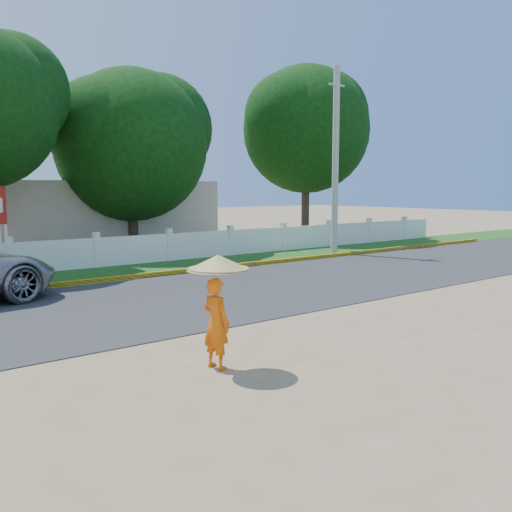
% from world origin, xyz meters
% --- Properties ---
extents(ground, '(120.00, 120.00, 0.00)m').
position_xyz_m(ground, '(0.00, 0.00, 0.00)').
color(ground, '#9E8460').
rests_on(ground, ground).
extents(road, '(60.00, 7.00, 0.02)m').
position_xyz_m(road, '(0.00, 4.50, 0.01)').
color(road, '#38383A').
rests_on(road, ground).
extents(grass_verge, '(60.00, 3.50, 0.03)m').
position_xyz_m(grass_verge, '(0.00, 9.75, 0.01)').
color(grass_verge, '#2D601E').
rests_on(grass_verge, ground).
extents(curb, '(40.00, 0.18, 0.16)m').
position_xyz_m(curb, '(0.00, 8.05, 0.08)').
color(curb, yellow).
rests_on(curb, ground).
extents(fence, '(40.00, 0.10, 1.10)m').
position_xyz_m(fence, '(0.00, 11.20, 0.55)').
color(fence, silver).
rests_on(fence, ground).
extents(building_near, '(10.00, 6.00, 3.20)m').
position_xyz_m(building_near, '(3.00, 18.00, 1.60)').
color(building_near, '#B7AD99').
rests_on(building_near, ground).
extents(utility_pole, '(0.28, 0.28, 8.04)m').
position_xyz_m(utility_pole, '(9.99, 8.94, 4.02)').
color(utility_pole, '#9C9C99').
rests_on(utility_pole, ground).
extents(monk_with_parasol, '(1.01, 1.01, 1.84)m').
position_xyz_m(monk_with_parasol, '(-3.20, -1.00, 1.20)').
color(monk_with_parasol, '#EA5F0C').
rests_on(monk_with_parasol, ground).
extents(tree_row, '(33.10, 8.09, 9.61)m').
position_xyz_m(tree_row, '(1.83, 14.49, 5.19)').
color(tree_row, '#473828').
rests_on(tree_row, ground).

